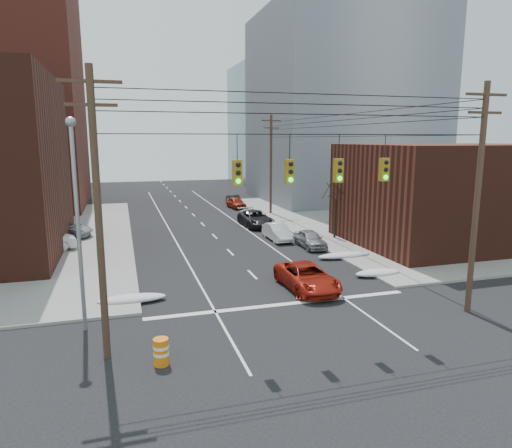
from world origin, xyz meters
TOP-DOWN VIEW (x-y plane):
  - ground at (0.00, 0.00)m, footprint 160.00×160.00m
  - sidewalk_ne at (27.00, 27.00)m, footprint 40.00×40.00m
  - building_brick_far at (-26.00, 74.00)m, footprint 22.00×18.00m
  - building_office at (22.00, 44.00)m, footprint 22.00×20.00m
  - building_glass at (24.00, 70.00)m, footprint 20.00×18.00m
  - building_storefront at (18.00, 16.00)m, footprint 16.00×12.00m
  - utility_pole_left at (-8.50, 3.00)m, footprint 2.20×0.28m
  - utility_pole_right at (8.50, 3.00)m, footprint 2.20×0.28m
  - utility_pole_far at (8.50, 34.00)m, footprint 2.20×0.28m
  - traffic_signals at (0.10, 2.97)m, footprint 17.00×0.42m
  - street_light at (-9.50, 6.00)m, footprint 0.44×0.44m
  - bare_tree at (9.59, 20.00)m, footprint 2.09×2.20m
  - snow_nw at (-7.40, 9.00)m, footprint 3.50×1.08m
  - snow_ne at (7.40, 9.50)m, footprint 3.00×1.08m
  - snow_east_far at (7.40, 14.00)m, footprint 4.00×1.08m
  - red_pickup at (2.18, 8.39)m, footprint 2.54×5.28m
  - parked_car_a at (6.40, 17.75)m, footprint 1.69×4.04m
  - parked_car_b at (4.80, 21.01)m, footprint 1.50×4.25m
  - parked_car_c at (4.80, 27.44)m, footprint 2.59×5.51m
  - parked_car_d at (4.80, 29.20)m, footprint 1.98×4.71m
  - parked_car_e at (5.83, 39.47)m, footprint 1.95×4.11m
  - parked_car_f at (6.11, 41.83)m, footprint 1.51×4.08m
  - lot_car_a at (-13.47, 21.78)m, footprint 4.91×2.39m
  - lot_car_b at (-12.73, 26.55)m, footprint 5.71×4.03m
  - lot_car_d at (-17.37, 30.16)m, footprint 4.75×2.40m
  - construction_barrel at (-6.52, 1.79)m, footprint 0.70×0.70m

SIDE VIEW (x-z plane):
  - ground at x=0.00m, z-range 0.00..0.00m
  - sidewalk_ne at x=27.00m, z-range 0.00..0.15m
  - snow_nw at x=-7.40m, z-range 0.00..0.42m
  - snow_ne at x=7.40m, z-range 0.00..0.42m
  - snow_east_far at x=7.40m, z-range 0.00..0.42m
  - construction_barrel at x=-6.52m, z-range 0.02..1.06m
  - parked_car_f at x=6.11m, z-range 0.00..1.33m
  - parked_car_e at x=5.83m, z-range 0.00..1.36m
  - parked_car_d at x=4.80m, z-range 0.00..1.36m
  - parked_car_a at x=6.40m, z-range 0.00..1.37m
  - parked_car_b at x=4.80m, z-range 0.00..1.40m
  - red_pickup at x=2.18m, z-range 0.00..1.45m
  - parked_car_c at x=4.80m, z-range 0.00..1.52m
  - lot_car_b at x=-12.73m, z-range 0.15..1.60m
  - lot_car_d at x=-17.37m, z-range 0.15..1.70m
  - lot_car_a at x=-13.47m, z-range 0.15..1.70m
  - bare_tree at x=9.59m, z-range -0.15..4.79m
  - building_storefront at x=18.00m, z-range 0.00..8.00m
  - street_light at x=-9.50m, z-range 0.88..10.20m
  - utility_pole_left at x=-8.50m, z-range 0.28..11.28m
  - utility_pole_right at x=8.50m, z-range 0.28..11.28m
  - utility_pole_far at x=8.50m, z-range 0.28..11.28m
  - building_brick_far at x=-26.00m, z-range 0.00..12.00m
  - traffic_signals at x=0.10m, z-range 6.16..8.18m
  - building_glass at x=24.00m, z-range 0.00..22.00m
  - building_office at x=22.00m, z-range 0.00..25.00m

